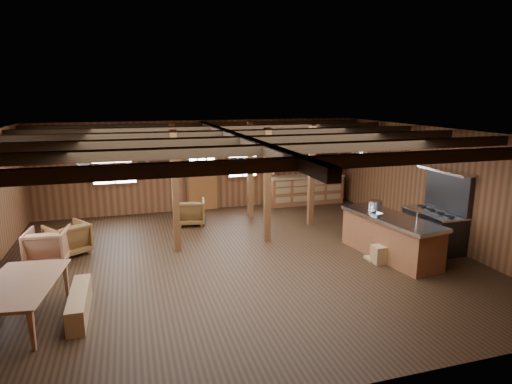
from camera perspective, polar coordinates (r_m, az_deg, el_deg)
room at (r=9.13m, az=-2.50°, el=-0.83°), size 10.04×9.04×2.84m
ceiling_joists at (r=9.08m, az=-2.85°, el=7.30°), size 9.80×8.82×0.18m
timber_posts at (r=11.22m, az=-2.54°, el=1.75°), size 3.95×2.35×2.80m
back_door at (r=13.50m, az=-7.13°, el=1.30°), size 1.02×0.08×2.15m
window_back_left at (r=13.21m, az=-18.43°, el=3.67°), size 1.32×0.06×1.32m
window_back_right at (r=13.65m, az=-1.82°, el=4.59°), size 1.02×0.06×1.32m
notice_boards at (r=13.21m, az=-13.66°, el=4.13°), size 1.08×0.03×0.90m
back_counter at (r=14.27m, az=6.65°, el=0.80°), size 2.55×0.60×2.45m
pendant_lamps at (r=9.69m, az=-17.10°, el=4.54°), size 1.86×2.36×0.66m
pot_rack at (r=10.36m, az=13.07°, el=5.46°), size 0.41×3.00×0.45m
kitchen_island at (r=10.04m, az=17.47°, el=-5.63°), size 1.25×2.60×1.20m
step_stool at (r=9.70m, az=16.39°, el=-7.97°), size 0.44×0.32×0.39m
commercial_range at (r=10.93m, az=22.80°, el=-3.82°), size 0.79×1.52×1.87m
dining_table at (r=7.90m, az=-28.49°, el=-12.84°), size 1.32×2.04×0.67m
bench_aisle at (r=7.82m, az=-22.48°, el=-13.57°), size 0.28×1.48×0.41m
armchair_a at (r=10.63m, az=-23.82°, el=-5.74°), size 1.11×1.11×0.74m
armchair_b at (r=12.11m, az=-8.68°, el=-2.64°), size 0.88×0.90×0.71m
armchair_c at (r=10.27m, az=-25.99°, el=-6.49°), size 0.91×0.93×0.77m
counter_pot at (r=10.48m, az=15.63°, el=-1.58°), size 0.31×0.31×0.18m
bowl at (r=9.84m, az=15.78°, el=-2.88°), size 0.31×0.31×0.06m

